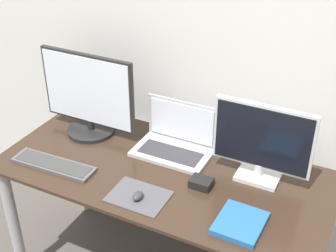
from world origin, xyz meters
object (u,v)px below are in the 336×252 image
object	(u,v)px
monitor_left	(88,97)
keyboard	(54,164)
monitor_right	(262,142)
laptop	(176,140)
book	(240,223)
power_brick	(201,183)
mouse	(138,196)

from	to	relation	value
monitor_left	keyboard	bearing A→B (deg)	-86.88
monitor_right	laptop	distance (m)	0.46
monitor_left	book	xyz separation A→B (m)	(0.95, -0.34, -0.20)
laptop	keyboard	distance (m)	0.61
monitor_right	power_brick	distance (m)	0.32
mouse	power_brick	size ratio (longest dim) A/B	0.65
keyboard	power_brick	bearing A→B (deg)	13.95
book	power_brick	distance (m)	0.29
monitor_left	power_brick	xyz separation A→B (m)	(0.71, -0.17, -0.19)
laptop	keyboard	world-z (taller)	laptop
laptop	mouse	bearing A→B (deg)	-87.12
keyboard	book	size ratio (longest dim) A/B	1.97
mouse	monitor_right	bearing A→B (deg)	42.34
book	laptop	bearing A→B (deg)	140.88
monitor_left	power_brick	distance (m)	0.75
keyboard	book	world-z (taller)	book
keyboard	mouse	bearing A→B (deg)	-4.26
mouse	keyboard	bearing A→B (deg)	175.74
monitor_left	monitor_right	world-z (taller)	monitor_left
monitor_left	power_brick	world-z (taller)	monitor_left
mouse	power_brick	distance (m)	0.29
monitor_right	book	distance (m)	0.38
laptop	power_brick	world-z (taller)	laptop
book	monitor_right	bearing A→B (deg)	95.10
monitor_right	power_brick	xyz separation A→B (m)	(-0.21, -0.17, -0.18)
mouse	book	distance (m)	0.45
laptop	power_brick	size ratio (longest dim) A/B	3.88
monitor_left	power_brick	bearing A→B (deg)	-13.67
keyboard	mouse	size ratio (longest dim) A/B	6.70
monitor_right	book	size ratio (longest dim) A/B	2.07
keyboard	power_brick	world-z (taller)	power_brick
monitor_right	monitor_left	bearing A→B (deg)	-179.99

